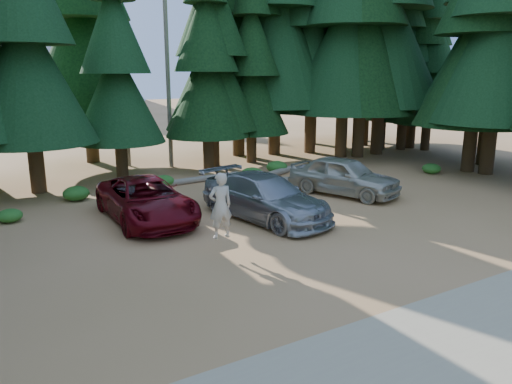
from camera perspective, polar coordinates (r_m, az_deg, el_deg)
ground at (r=16.39m, az=6.66°, el=-5.62°), size 160.00×160.00×0.00m
gravel_strip at (r=12.34m, az=25.87°, el=-13.72°), size 26.00×3.50×0.01m
forest_belt_north at (r=29.32m, az=-11.44°, el=2.86°), size 36.00×7.00×22.00m
forest_belt_east at (r=30.29m, az=25.73°, el=2.10°), size 6.00×22.00×22.00m
snag_front at (r=28.63m, az=-10.12°, el=14.74°), size 0.24×0.24×12.00m
snag_back at (r=29.41m, az=-14.84°, el=12.52°), size 0.20×0.20×10.00m
red_pickup at (r=18.73m, az=-12.46°, el=-0.88°), size 2.68×5.67×1.56m
silver_minivan_center at (r=18.49m, az=1.06°, el=-0.62°), size 3.37×6.01×1.64m
silver_minivan_right at (r=22.46m, az=10.03°, el=1.84°), size 3.63×5.38×1.70m
frisbee_player at (r=14.84m, az=-4.08°, el=-1.54°), size 0.76×0.53×2.00m
log_left at (r=24.97m, az=-6.10°, el=1.51°), size 4.10×0.58×0.29m
log_mid at (r=24.73m, az=1.24°, el=1.49°), size 2.97×2.71×0.31m
log_right at (r=25.35m, az=1.02°, el=1.83°), size 4.94×2.39×0.34m
shrub_far_left at (r=22.59m, az=-19.87°, el=-0.14°), size 1.10×1.10×0.61m
shrub_left at (r=24.21m, az=-10.50°, el=1.27°), size 0.98×0.98×0.54m
shrub_center_left at (r=21.21m, az=-14.83°, el=-0.67°), size 1.07×1.07×0.59m
shrub_center_right at (r=25.15m, az=-0.46°, el=2.08°), size 1.16×1.16×0.64m
shrub_right at (r=27.06m, az=2.40°, el=2.90°), size 1.15×1.15×0.63m
shrub_far_right at (r=26.12m, az=11.30°, el=2.31°), size 1.26×1.26×0.69m
shrub_edge_west at (r=20.34m, az=-26.31°, el=-2.43°), size 0.88×0.88×0.48m
shrub_edge_east at (r=28.39m, az=19.42°, el=2.54°), size 0.98×0.98×0.54m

